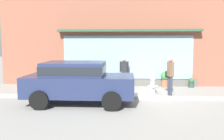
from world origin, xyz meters
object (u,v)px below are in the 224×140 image
at_px(fire_hydrant, 153,86).
at_px(potted_plant_window_left, 165,79).
at_px(pedestrian_passerby, 124,70).
at_px(potted_plant_by_entrance, 39,79).
at_px(potted_plant_doorstep, 191,83).
at_px(potted_plant_corner_tall, 80,74).
at_px(pedestrian_with_handbag, 170,73).
at_px(parked_car_navy, 78,80).

height_order(fire_hydrant, potted_plant_window_left, fire_hydrant).
relative_size(pedestrian_passerby, potted_plant_by_entrance, 2.23).
relative_size(potted_plant_doorstep, potted_plant_corner_tall, 0.35).
relative_size(fire_hydrant, potted_plant_doorstep, 1.64).
distance_m(potted_plant_doorstep, potted_plant_by_entrance, 7.98).
xyz_separation_m(pedestrian_with_handbag, parked_car_navy, (-3.69, -1.77, -0.09)).
height_order(fire_hydrant, pedestrian_with_handbag, pedestrian_with_handbag).
bearing_deg(potted_plant_by_entrance, parked_car_navy, -52.24).
height_order(pedestrian_with_handbag, parked_car_navy, pedestrian_with_handbag).
relative_size(fire_hydrant, potted_plant_window_left, 1.03).
height_order(potted_plant_by_entrance, potted_plant_corner_tall, potted_plant_corner_tall).
distance_m(parked_car_navy, potted_plant_window_left, 5.41).
bearing_deg(fire_hydrant, parked_car_navy, -146.57).
relative_size(pedestrian_with_handbag, parked_car_navy, 0.43).
bearing_deg(fire_hydrant, potted_plant_corner_tall, 154.42).
distance_m(potted_plant_doorstep, potted_plant_corner_tall, 5.81).
xyz_separation_m(fire_hydrant, potted_plant_corner_tall, (-3.63, 1.74, 0.28)).
distance_m(fire_hydrant, pedestrian_with_handbag, 0.96).
height_order(pedestrian_with_handbag, potted_plant_corner_tall, pedestrian_with_handbag).
relative_size(fire_hydrant, parked_car_navy, 0.20).
relative_size(fire_hydrant, pedestrian_passerby, 0.53).
bearing_deg(pedestrian_with_handbag, potted_plant_by_entrance, 51.84).
bearing_deg(pedestrian_passerby, pedestrian_with_handbag, 137.32).
bearing_deg(potted_plant_by_entrance, potted_plant_window_left, 1.57).
bearing_deg(potted_plant_corner_tall, potted_plant_window_left, 2.21).
height_order(fire_hydrant, potted_plant_by_entrance, fire_hydrant).
relative_size(pedestrian_passerby, parked_car_navy, 0.38).
xyz_separation_m(fire_hydrant, parked_car_navy, (-2.96, -1.95, 0.51)).
xyz_separation_m(fire_hydrant, potted_plant_by_entrance, (-5.81, 1.73, -0.02)).
distance_m(fire_hydrant, potted_plant_window_left, 2.07).
distance_m(parked_car_navy, potted_plant_corner_tall, 3.76).
relative_size(pedestrian_passerby, potted_plant_doorstep, 3.11).
relative_size(pedestrian_with_handbag, pedestrian_passerby, 1.11).
height_order(potted_plant_doorstep, potted_plant_window_left, potted_plant_window_left).
xyz_separation_m(pedestrian_with_handbag, potted_plant_window_left, (0.07, 2.09, -0.55)).
bearing_deg(parked_car_navy, potted_plant_window_left, 45.27).
distance_m(pedestrian_with_handbag, potted_plant_by_entrance, 6.84).
bearing_deg(parked_car_navy, potted_plant_by_entrance, 127.28).
bearing_deg(pedestrian_with_handbag, potted_plant_window_left, -23.89).
xyz_separation_m(fire_hydrant, pedestrian_with_handbag, (0.73, -0.18, 0.59)).
distance_m(potted_plant_corner_tall, potted_plant_window_left, 4.44).
xyz_separation_m(parked_car_navy, potted_plant_by_entrance, (-2.85, 3.68, -0.53)).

